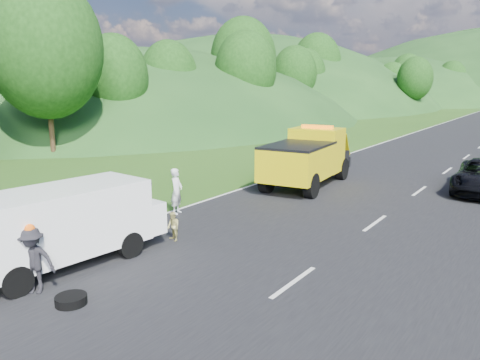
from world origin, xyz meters
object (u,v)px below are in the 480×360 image
Objects in this scene: tow_truck at (308,157)px; suitcase at (148,211)px; child at (174,241)px; spare_tire at (71,305)px; white_van at (61,223)px; woman at (177,214)px; worker at (36,293)px.

tow_truck is 10.51× the size of suitcase.
spare_tire is (1.04, -4.47, 0.00)m from child.
spare_tire is at bearing -90.93° from tow_truck.
white_van is 6.80× the size of child.
woman is 2.69× the size of suitcase.
tow_truck reaches higher than child.
worker is (0.89, -1.40, -1.22)m from white_van.
spare_tire is (3.39, -5.69, -0.32)m from suitcase.
tow_truck reaches higher than white_van.
white_van is 3.62× the size of woman.
woman is 2.46× the size of spare_tire.
white_van is at bearing -87.24° from child.
child is (1.05, 3.18, -1.22)m from white_van.
spare_tire is (2.09, -1.29, -1.22)m from white_van.
white_van reaches higher than spare_tire.
tow_truck is at bearing -33.23° from woman.
white_van is 4.68m from suitcase.
woman is at bearing 72.48° from suitcase.
white_van is (-0.85, -12.76, -0.15)m from tow_truck.
white_van is at bearing -73.46° from suitcase.
suitcase is at bearing 111.55° from white_van.
child is 1.44× the size of suitcase.
suitcase is (-2.20, 5.80, 0.32)m from worker.
spare_tire is (1.19, 0.11, 0.00)m from worker.
child is at bearing 53.19° from worker.
white_van is 2.06m from worker.
white_van is 9.76× the size of suitcase.
suitcase is at bearing -110.44° from tow_truck.
worker is (0.04, -14.16, -1.37)m from tow_truck.
child is (1.99, -2.37, 0.00)m from woman.
tow_truck is 9.68m from child.
woman reaches higher than spare_tire.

